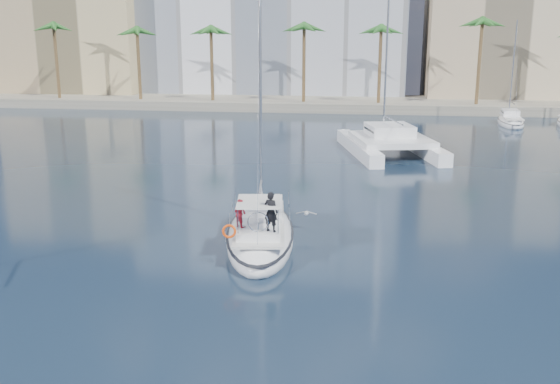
# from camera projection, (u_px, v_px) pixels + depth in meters

# --- Properties ---
(ground) EXTENTS (160.00, 160.00, 0.00)m
(ground) POSITION_uv_depth(u_px,v_px,m) (280.00, 259.00, 28.93)
(ground) COLOR black
(ground) RESTS_ON ground
(quay) EXTENTS (120.00, 14.00, 1.20)m
(quay) POSITION_uv_depth(u_px,v_px,m) (341.00, 103.00, 87.30)
(quay) COLOR gray
(quay) RESTS_ON ground
(building_modern) EXTENTS (42.00, 16.00, 28.00)m
(building_modern) POSITION_uv_depth(u_px,v_px,m) (269.00, 8.00, 97.12)
(building_modern) COLOR white
(building_modern) RESTS_ON ground
(building_tan_left) EXTENTS (22.00, 14.00, 22.00)m
(building_tan_left) POSITION_uv_depth(u_px,v_px,m) (78.00, 28.00, 98.09)
(building_tan_left) COLOR tan
(building_tan_left) RESTS_ON ground
(building_beige) EXTENTS (20.00, 14.00, 20.00)m
(building_beige) POSITION_uv_depth(u_px,v_px,m) (497.00, 34.00, 90.62)
(building_beige) COLOR #C0AD8A
(building_beige) RESTS_ON ground
(palm_left) EXTENTS (3.60, 3.60, 12.30)m
(palm_left) POSITION_uv_depth(u_px,v_px,m) (93.00, 32.00, 85.68)
(palm_left) COLOR brown
(palm_left) RESTS_ON ground
(palm_centre) EXTENTS (3.60, 3.60, 12.30)m
(palm_centre) POSITION_uv_depth(u_px,v_px,m) (341.00, 32.00, 81.06)
(palm_centre) COLOR brown
(palm_centre) RESTS_ON ground
(main_sloop) EXTENTS (4.78, 10.80, 15.49)m
(main_sloop) POSITION_uv_depth(u_px,v_px,m) (260.00, 233.00, 31.06)
(main_sloop) COLOR white
(main_sloop) RESTS_ON ground
(catamaran) EXTENTS (9.59, 14.47, 19.20)m
(catamaran) POSITION_uv_depth(u_px,v_px,m) (390.00, 140.00, 54.01)
(catamaran) COLOR white
(catamaran) RESTS_ON ground
(seagull) EXTENTS (1.11, 0.48, 0.21)m
(seagull) POSITION_uv_depth(u_px,v_px,m) (306.00, 213.00, 32.87)
(seagull) COLOR silver
(seagull) RESTS_ON ground
(moored_yacht_a) EXTENTS (3.37, 9.52, 11.90)m
(moored_yacht_a) POSITION_uv_depth(u_px,v_px,m) (510.00, 125.00, 71.30)
(moored_yacht_a) COLOR white
(moored_yacht_a) RESTS_ON ground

